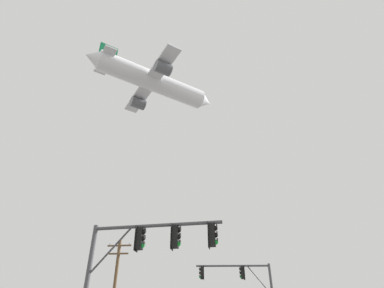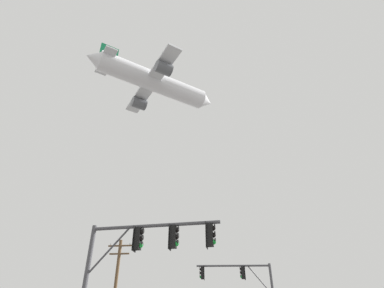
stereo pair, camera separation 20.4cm
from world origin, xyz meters
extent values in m
cylinder|color=#4C4C51|center=(-2.18, 8.24, 5.74)|extent=(5.62, 0.61, 0.15)
cylinder|color=#4C4C51|center=(-4.15, 8.41, 4.78)|extent=(1.75, 0.22, 1.96)
cube|color=black|center=(0.17, 8.05, 5.21)|extent=(0.29, 0.34, 0.90)
cylinder|color=black|center=(0.17, 8.05, 5.72)|extent=(0.05, 0.05, 0.12)
cube|color=black|center=(0.03, 8.06, 5.21)|extent=(0.06, 0.46, 1.04)
sphere|color=black|center=(0.32, 8.04, 5.48)|extent=(0.20, 0.20, 0.20)
cylinder|color=black|center=(0.38, 8.03, 5.54)|extent=(0.06, 0.21, 0.21)
sphere|color=black|center=(0.32, 8.04, 5.20)|extent=(0.20, 0.20, 0.20)
cylinder|color=black|center=(0.38, 8.03, 5.26)|extent=(0.06, 0.21, 0.21)
sphere|color=green|center=(0.32, 8.04, 4.92)|extent=(0.20, 0.20, 0.20)
cylinder|color=black|center=(0.38, 8.03, 4.98)|extent=(0.06, 0.21, 0.21)
cube|color=black|center=(-1.37, 8.18, 5.21)|extent=(0.29, 0.34, 0.90)
cylinder|color=black|center=(-1.37, 8.18, 5.72)|extent=(0.05, 0.05, 0.12)
cube|color=black|center=(-1.51, 8.19, 5.21)|extent=(0.06, 0.46, 1.04)
sphere|color=black|center=(-1.23, 8.16, 5.48)|extent=(0.20, 0.20, 0.20)
cylinder|color=black|center=(-1.16, 8.16, 5.54)|extent=(0.06, 0.21, 0.21)
sphere|color=black|center=(-1.23, 8.16, 5.20)|extent=(0.20, 0.20, 0.20)
cylinder|color=black|center=(-1.16, 8.16, 5.26)|extent=(0.06, 0.21, 0.21)
sphere|color=green|center=(-1.23, 8.16, 4.92)|extent=(0.20, 0.20, 0.20)
cylinder|color=black|center=(-1.16, 8.16, 4.98)|extent=(0.06, 0.21, 0.21)
cube|color=black|center=(-2.91, 8.30, 5.21)|extent=(0.29, 0.34, 0.90)
cylinder|color=black|center=(-2.91, 8.30, 5.72)|extent=(0.05, 0.05, 0.12)
cube|color=black|center=(-3.05, 8.32, 5.21)|extent=(0.06, 0.46, 1.04)
sphere|color=black|center=(-2.77, 8.29, 5.48)|extent=(0.20, 0.20, 0.20)
cylinder|color=black|center=(-2.70, 8.29, 5.54)|extent=(0.06, 0.21, 0.21)
sphere|color=black|center=(-2.77, 8.29, 5.20)|extent=(0.20, 0.20, 0.20)
cylinder|color=black|center=(-2.70, 8.29, 5.26)|extent=(0.06, 0.21, 0.21)
sphere|color=green|center=(-2.77, 8.29, 4.92)|extent=(0.20, 0.20, 0.20)
cylinder|color=black|center=(-2.70, 8.29, 4.98)|extent=(0.06, 0.21, 0.21)
cylinder|color=#4C4C51|center=(1.32, 21.51, 6.46)|extent=(5.78, 0.55, 0.15)
cylinder|color=#4C4C51|center=(3.34, 21.65, 5.38)|extent=(1.80, 0.20, 2.21)
cube|color=black|center=(-1.10, 21.34, 5.93)|extent=(0.28, 0.34, 0.90)
cylinder|color=black|center=(-1.10, 21.34, 6.44)|extent=(0.05, 0.05, 0.12)
cube|color=black|center=(-0.96, 21.35, 5.93)|extent=(0.06, 0.46, 1.04)
sphere|color=black|center=(-1.25, 21.33, 6.20)|extent=(0.20, 0.20, 0.20)
cylinder|color=black|center=(-1.31, 21.33, 6.26)|extent=(0.05, 0.21, 0.21)
sphere|color=black|center=(-1.25, 21.33, 5.92)|extent=(0.20, 0.20, 0.20)
cylinder|color=black|center=(-1.31, 21.33, 5.98)|extent=(0.05, 0.21, 0.21)
sphere|color=green|center=(-1.25, 21.33, 5.64)|extent=(0.20, 0.20, 0.20)
cylinder|color=black|center=(-1.31, 21.33, 5.70)|extent=(0.05, 0.21, 0.21)
cube|color=black|center=(2.07, 21.56, 5.93)|extent=(0.28, 0.34, 0.90)
cylinder|color=black|center=(2.07, 21.56, 6.44)|extent=(0.05, 0.05, 0.12)
cube|color=black|center=(2.21, 21.57, 5.93)|extent=(0.06, 0.46, 1.04)
sphere|color=black|center=(1.93, 21.55, 6.20)|extent=(0.20, 0.20, 0.20)
cylinder|color=black|center=(1.86, 21.55, 6.26)|extent=(0.05, 0.21, 0.21)
sphere|color=black|center=(1.93, 21.55, 5.92)|extent=(0.20, 0.20, 0.20)
cylinder|color=black|center=(1.86, 21.55, 5.98)|extent=(0.05, 0.21, 0.21)
sphere|color=green|center=(1.93, 21.55, 5.64)|extent=(0.20, 0.20, 0.20)
cylinder|color=black|center=(1.86, 21.55, 5.70)|extent=(0.05, 0.21, 0.21)
cube|color=brown|center=(-8.64, 23.13, 8.65)|extent=(2.20, 0.12, 0.12)
cube|color=brown|center=(-8.64, 23.13, 7.95)|extent=(1.80, 0.12, 0.12)
cylinder|color=gray|center=(-9.54, 23.13, 8.77)|extent=(0.10, 0.10, 0.18)
cylinder|color=gray|center=(-7.74, 23.13, 8.77)|extent=(0.10, 0.10, 0.18)
cylinder|color=white|center=(-9.03, 31.04, 36.11)|extent=(15.99, 12.97, 3.13)
cone|color=white|center=(-1.18, 36.85, 36.11)|extent=(3.49, 3.66, 2.97)
cone|color=white|center=(-16.81, 25.29, 36.11)|extent=(3.15, 3.30, 2.66)
cube|color=silver|center=(-9.43, 30.75, 35.64)|extent=(11.60, 14.63, 0.35)
cylinder|color=#595B60|center=(-12.19, 34.49, 34.70)|extent=(2.93, 2.81, 1.76)
cylinder|color=#595B60|center=(-6.66, 27.01, 34.70)|extent=(2.93, 2.81, 1.76)
cube|color=#0C5933|center=(-15.16, 26.51, 37.87)|extent=(2.34, 1.81, 3.71)
cube|color=silver|center=(-15.31, 26.39, 36.40)|extent=(4.90, 5.76, 0.20)
camera|label=1|loc=(0.54, -4.75, 1.67)|focal=29.04mm
camera|label=2|loc=(0.75, -4.73, 1.67)|focal=29.04mm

